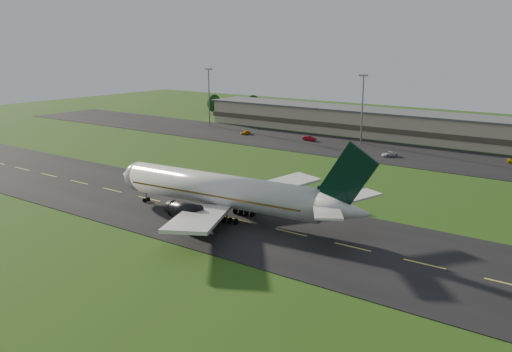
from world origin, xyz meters
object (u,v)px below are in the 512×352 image
Objects in this scene: light_mast_west at (209,90)px; light_mast_centre at (363,101)px; airliner at (225,191)px; service_vehicle_b at (309,138)px; service_vehicle_c at (389,154)px; terminal at (389,124)px; service_vehicle_a at (246,132)px.

light_mast_west is 1.00× the size of light_mast_centre.
airliner is 11.96× the size of service_vehicle_b.
terminal is at bearing 146.16° from service_vehicle_c.
service_vehicle_a is 0.83× the size of service_vehicle_c.
airliner is 11.76× the size of service_vehicle_c.
light_mast_centre is 4.75× the size of service_vehicle_b.
airliner is at bearing -47.11° from light_mast_west.
light_mast_centre is 5.62× the size of service_vehicle_a.
light_mast_west is 47.26m from service_vehicle_b.
service_vehicle_a is (-51.94, 72.48, -3.94)m from airliner.
airliner reaches higher than terminal.
service_vehicle_b is (-15.99, -21.58, -3.18)m from terminal.
light_mast_west is 5.62× the size of service_vehicle_a.
light_mast_centre is (60.00, 0.00, 0.00)m from light_mast_west.
light_mast_west is 60.00m from light_mast_centre.
light_mast_centre is 4.67× the size of service_vehicle_c.
light_mast_centre is 19.60m from service_vehicle_b.
terminal is 27.05m from service_vehicle_b.
service_vehicle_a is 52.92m from service_vehicle_c.
light_mast_centre is 40.27m from service_vehicle_a.
light_mast_west is at bearing -165.24° from terminal.
terminal is at bearing -35.86° from service_vehicle_b.
service_vehicle_a is at bearing 120.54° from airliner.
terminal is at bearing 85.05° from light_mast_centre.
service_vehicle_c is (14.91, -13.13, -12.03)m from light_mast_centre.
terminal is 40.05× the size of service_vehicle_a.
terminal is (-12.84, 96.11, -0.67)m from airliner.
service_vehicle_a is at bearing -154.76° from service_vehicle_c.
light_mast_centre is at bearing 95.01° from airliner.
airliner is at bearing -82.39° from terminal.
light_mast_west is 77.00m from service_vehicle_c.
service_vehicle_c is at bearing -41.36° from light_mast_centre.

